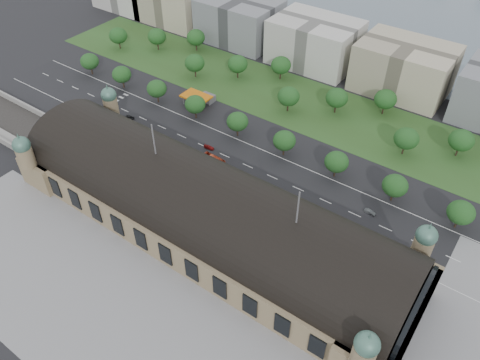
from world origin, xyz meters
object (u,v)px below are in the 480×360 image
Objects in this scene: traffic_car_4 at (230,168)px; traffic_car_5 at (370,212)px; traffic_car_3 at (209,147)px; parked_car_0 at (107,131)px; parked_car_4 at (187,164)px; traffic_car_6 at (396,256)px; parked_car_1 at (132,135)px; parked_car_3 at (120,137)px; bus_mid at (252,184)px; parked_car_6 at (164,158)px; petrol_station at (202,97)px; traffic_car_2 at (129,117)px; bus_east at (326,216)px; parked_car_2 at (159,148)px; parked_car_5 at (188,170)px; bus_west at (214,159)px.

traffic_car_4 is 1.12× the size of traffic_car_5.
parked_car_0 is (-44.92, -16.99, 0.05)m from traffic_car_3.
traffic_car_4 is 17.89m from parked_car_4.
traffic_car_6 is 121.79m from parked_car_1.
parked_car_3 is 66.14m from bus_mid.
parked_car_3 is 25.79m from parked_car_6.
petrol_station reaches higher than traffic_car_5.
parked_car_6 reaches higher than traffic_car_3.
traffic_car_2 is (-19.34, -30.95, -2.25)m from petrol_station.
bus_mid is 31.72m from bus_east.
parked_car_6 is at bearing 23.70° from parked_car_2.
parked_car_3 reaches higher than traffic_car_6.
parked_car_0 is 34.03m from parked_car_6.
parked_car_5 is at bearing 65.21° from parked_car_3.
parked_car_1 is at bearing -122.95° from parked_car_6.
traffic_car_2 is at bearing 92.71° from bus_east.
traffic_car_2 is 0.99× the size of parked_car_5.
parked_car_5 is (19.95, -4.00, -0.03)m from parked_car_2.
bus_west is 0.92× the size of bus_east.
parked_car_5 is (35.88, -4.00, 0.05)m from parked_car_1.
traffic_car_4 is 0.93× the size of parked_car_2.
parked_car_3 reaches higher than parked_car_1.
parked_car_4 is at bearing 69.59° from parked_car_3.
petrol_station reaches higher than parked_car_4.
traffic_car_2 is 13.33m from parked_car_0.
traffic_car_2 is 36.47m from parked_car_6.
traffic_car_6 is at bearing 63.44° from parked_car_5.
bus_west is at bearing 96.55° from parked_car_4.
parked_car_0 is (-117.60, -20.73, 0.03)m from traffic_car_5.
petrol_station is 65.74m from bus_mid.
parked_car_2 is at bearing 90.79° from bus_mid.
bus_mid is at bearing -95.96° from bus_west.
bus_mid reaches higher than parked_car_5.
parked_car_2 is at bearing 72.92° from parked_car_0.
bus_mid is at bearing -33.96° from petrol_station.
traffic_car_2 reaches higher than traffic_car_5.
parked_car_3 is (-11.18, -44.28, -2.22)m from petrol_station.
parked_car_6 is (-10.52, -2.78, 0.14)m from parked_car_4.
traffic_car_5 is 21.08m from traffic_car_6.
parked_car_6 reaches higher than parked_car_5.
parked_car_0 is at bearing 99.93° from bus_east.
traffic_car_4 is 13.86m from bus_mid.
bus_west reaches higher than parked_car_3.
bus_west is (24.88, 7.00, 0.72)m from parked_car_2.
bus_east is (-11.96, -12.16, 0.89)m from traffic_car_5.
traffic_car_4 is 53.38m from parked_car_3.
petrol_station is 3.30× the size of traffic_car_5.
traffic_car_3 is at bearing 76.06° from parked_car_1.
parked_car_0 is 0.87× the size of parked_car_5.
traffic_car_4 is 0.93× the size of parked_car_5.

